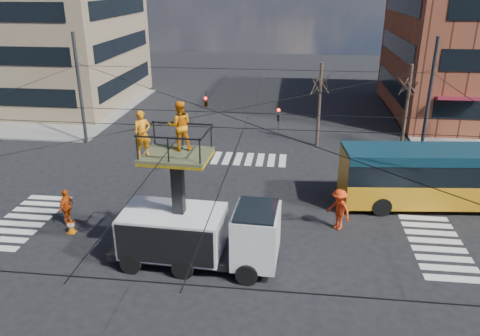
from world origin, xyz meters
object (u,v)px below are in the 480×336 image
traffic_cone (71,227)px  city_bus (461,176)px  flagger (339,209)px  worker_ground (67,207)px  utility_truck (198,217)px

traffic_cone → city_bus: bearing=15.2°
city_bus → flagger: city_bus is taller
city_bus → worker_ground: 20.14m
city_bus → worker_ground: (-19.64, -4.38, -0.80)m
worker_ground → city_bus: bearing=-67.8°
utility_truck → traffic_cone: 7.09m
city_bus → worker_ground: city_bus is taller
worker_ground → flagger: size_ratio=0.90×
utility_truck → worker_ground: 7.68m
flagger → city_bus: bearing=73.0°
utility_truck → worker_ground: size_ratio=3.84×
utility_truck → traffic_cone: bearing=167.5°
city_bus → traffic_cone: (-19.12, -5.18, -1.41)m
city_bus → flagger: bearing=-159.0°
utility_truck → flagger: size_ratio=3.44×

